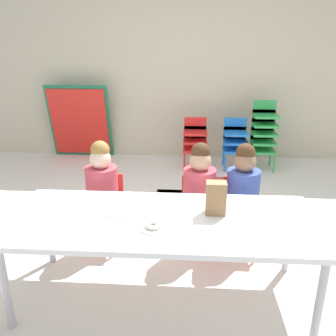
% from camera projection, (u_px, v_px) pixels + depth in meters
% --- Properties ---
extents(ground_plane, '(6.25, 5.01, 0.02)m').
position_uv_depth(ground_plane, '(169.00, 241.00, 3.14)').
color(ground_plane, silver).
extents(back_wall, '(6.25, 0.10, 2.76)m').
position_uv_depth(back_wall, '(180.00, 62.00, 5.02)').
color(back_wall, beige).
rests_on(back_wall, ground_plane).
extents(craft_table, '(1.98, 0.80, 0.60)m').
position_uv_depth(craft_table, '(163.00, 224.00, 2.26)').
color(craft_table, white).
rests_on(craft_table, ground_plane).
extents(seated_child_near_camera, '(0.32, 0.32, 0.92)m').
position_uv_depth(seated_child_near_camera, '(102.00, 185.00, 2.88)').
color(seated_child_near_camera, red).
rests_on(seated_child_near_camera, ground_plane).
extents(seated_child_middle_seat, '(0.32, 0.32, 0.92)m').
position_uv_depth(seated_child_middle_seat, '(199.00, 187.00, 2.84)').
color(seated_child_middle_seat, red).
rests_on(seated_child_middle_seat, ground_plane).
extents(seated_child_far_right, '(0.32, 0.32, 0.92)m').
position_uv_depth(seated_child_far_right, '(243.00, 188.00, 2.82)').
color(seated_child_far_right, red).
rests_on(seated_child_far_right, ground_plane).
extents(kid_chair_red_stack, '(0.32, 0.30, 0.68)m').
position_uv_depth(kid_chair_red_stack, '(195.00, 139.00, 4.83)').
color(kid_chair_red_stack, red).
rests_on(kid_chair_red_stack, ground_plane).
extents(kid_chair_blue_stack, '(0.32, 0.30, 0.68)m').
position_uv_depth(kid_chair_blue_stack, '(235.00, 140.00, 4.80)').
color(kid_chair_blue_stack, blue).
rests_on(kid_chair_blue_stack, ground_plane).
extents(kid_chair_green_stack, '(0.32, 0.30, 0.92)m').
position_uv_depth(kid_chair_green_stack, '(264.00, 132.00, 4.73)').
color(kid_chair_green_stack, green).
rests_on(kid_chair_green_stack, ground_plane).
extents(folded_activity_table, '(0.90, 0.29, 1.09)m').
position_uv_depth(folded_activity_table, '(80.00, 122.00, 5.20)').
color(folded_activity_table, '#19724C').
rests_on(folded_activity_table, ground_plane).
extents(paper_bag_brown, '(0.13, 0.09, 0.22)m').
position_uv_depth(paper_bag_brown, '(216.00, 198.00, 2.27)').
color(paper_bag_brown, '#9E754C').
rests_on(paper_bag_brown, craft_table).
extents(paper_plate_near_edge, '(0.18, 0.18, 0.01)m').
position_uv_depth(paper_plate_near_edge, '(153.00, 227.00, 2.13)').
color(paper_plate_near_edge, white).
rests_on(paper_plate_near_edge, craft_table).
extents(paper_plate_center_table, '(0.18, 0.18, 0.01)m').
position_uv_depth(paper_plate_center_table, '(117.00, 212.00, 2.31)').
color(paper_plate_center_table, white).
rests_on(paper_plate_center_table, craft_table).
extents(donut_powdered_on_plate, '(0.10, 0.10, 0.03)m').
position_uv_depth(donut_powdered_on_plate, '(153.00, 225.00, 2.12)').
color(donut_powdered_on_plate, white).
rests_on(donut_powdered_on_plate, craft_table).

